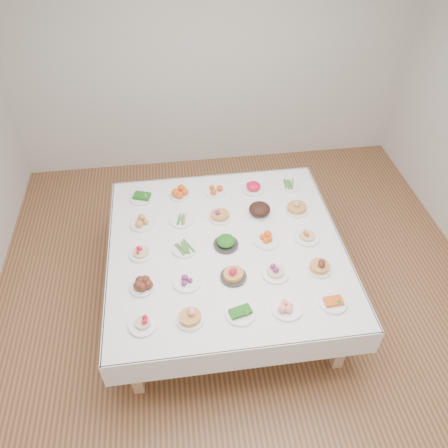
{
  "coord_description": "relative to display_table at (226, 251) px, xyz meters",
  "views": [
    {
      "loc": [
        -0.53,
        -2.59,
        3.61
      ],
      "look_at": [
        -0.15,
        0.24,
        0.88
      ],
      "focal_mm": 35.0,
      "sensor_mm": 36.0,
      "label": 1
    }
  ],
  "objects": [
    {
      "name": "dish_20",
      "position": [
        -0.75,
        0.76,
        0.11
      ],
      "size": [
        0.23,
        0.23,
        0.1
      ],
      "color": "white",
      "rests_on": "display_table"
    },
    {
      "name": "dish_22",
      "position": [
        -0.01,
        0.75,
        0.1
      ],
      "size": [
        0.2,
        0.2,
        0.09
      ],
      "color": "white",
      "rests_on": "display_table"
    },
    {
      "name": "dish_10",
      "position": [
        -0.76,
        -0.01,
        0.11
      ],
      "size": [
        0.21,
        0.21,
        0.1
      ],
      "color": "white",
      "rests_on": "display_table"
    },
    {
      "name": "dish_24",
      "position": [
        0.76,
        0.75,
        0.09
      ],
      "size": [
        0.21,
        0.21,
        0.05
      ],
      "color": "white",
      "rests_on": "display_table"
    },
    {
      "name": "dish_21",
      "position": [
        -0.37,
        0.75,
        0.12
      ],
      "size": [
        0.21,
        0.21,
        0.1
      ],
      "color": "white",
      "rests_on": "display_table"
    },
    {
      "name": "room_envelope",
      "position": [
        0.15,
        -0.09,
        1.15
      ],
      "size": [
        5.02,
        5.02,
        2.81
      ],
      "color": "#9B6240",
      "rests_on": "ground"
    },
    {
      "name": "dish_6",
      "position": [
        -0.38,
        -0.37,
        0.1
      ],
      "size": [
        0.23,
        0.23,
        0.09
      ],
      "color": "white",
      "rests_on": "display_table"
    },
    {
      "name": "dish_18",
      "position": [
        0.37,
        0.37,
        0.13
      ],
      "size": [
        0.22,
        0.22,
        0.14
      ],
      "color": "white",
      "rests_on": "display_table"
    },
    {
      "name": "dish_5",
      "position": [
        -0.75,
        -0.38,
        0.11
      ],
      "size": [
        0.2,
        0.2,
        0.1
      ],
      "color": "white",
      "rests_on": "display_table"
    },
    {
      "name": "dish_2",
      "position": [
        0.01,
        -0.74,
        0.11
      ],
      "size": [
        0.23,
        0.23,
        0.1
      ],
      "color": "white",
      "rests_on": "display_table"
    },
    {
      "name": "dish_11",
      "position": [
        -0.38,
        0.0,
        0.09
      ],
      "size": [
        0.23,
        0.22,
        0.05
      ],
      "color": "white",
      "rests_on": "display_table"
    },
    {
      "name": "dish_17",
      "position": [
        -0.01,
        0.37,
        0.13
      ],
      "size": [
        0.21,
        0.21,
        0.13
      ],
      "color": "white",
      "rests_on": "display_table"
    },
    {
      "name": "display_table",
      "position": [
        0.0,
        0.0,
        0.0
      ],
      "size": [
        2.11,
        2.11,
        0.75
      ],
      "color": "white",
      "rests_on": "ground"
    },
    {
      "name": "dish_12",
      "position": [
        -0.0,
        0.0,
        0.13
      ],
      "size": [
        0.23,
        0.23,
        0.13
      ],
      "color": "#2F2C2A",
      "rests_on": "display_table"
    },
    {
      "name": "dish_7",
      "position": [
        0.01,
        -0.37,
        0.13
      ],
      "size": [
        0.24,
        0.23,
        0.14
      ],
      "color": "#2F2C2A",
      "rests_on": "display_table"
    },
    {
      "name": "dish_16",
      "position": [
        -0.37,
        0.37,
        0.09
      ],
      "size": [
        0.22,
        0.22,
        0.05
      ],
      "color": "white",
      "rests_on": "display_table"
    },
    {
      "name": "dish_15",
      "position": [
        -0.74,
        0.38,
        0.11
      ],
      "size": [
        0.23,
        0.23,
        0.1
      ],
      "color": "white",
      "rests_on": "display_table"
    },
    {
      "name": "dish_23",
      "position": [
        0.38,
        0.74,
        0.12
      ],
      "size": [
        0.22,
        0.22,
        0.12
      ],
      "color": "white",
      "rests_on": "display_table"
    },
    {
      "name": "dish_13",
      "position": [
        0.37,
        0.01,
        0.12
      ],
      "size": [
        0.23,
        0.23,
        0.1
      ],
      "color": "white",
      "rests_on": "display_table"
    },
    {
      "name": "dish_1",
      "position": [
        -0.38,
        -0.74,
        0.13
      ],
      "size": [
        0.22,
        0.21,
        0.13
      ],
      "color": "white",
      "rests_on": "display_table"
    },
    {
      "name": "dish_0",
      "position": [
        -0.74,
        -0.74,
        0.11
      ],
      "size": [
        0.22,
        0.22,
        0.1
      ],
      "color": "white",
      "rests_on": "display_table"
    },
    {
      "name": "dish_14",
      "position": [
        0.74,
        -0.01,
        0.12
      ],
      "size": [
        0.23,
        0.23,
        0.11
      ],
      "color": "white",
      "rests_on": "display_table"
    },
    {
      "name": "dish_9",
      "position": [
        0.74,
        -0.38,
        0.12
      ],
      "size": [
        0.21,
        0.21,
        0.12
      ],
      "color": "white",
      "rests_on": "display_table"
    },
    {
      "name": "dish_8",
      "position": [
        0.37,
        -0.38,
        0.13
      ],
      "size": [
        0.23,
        0.23,
        0.13
      ],
      "color": "white",
      "rests_on": "display_table"
    },
    {
      "name": "dish_4",
      "position": [
        0.75,
        -0.74,
        0.1
      ],
      "size": [
        0.22,
        0.22,
        0.09
      ],
      "color": "white",
      "rests_on": "display_table"
    },
    {
      "name": "dish_19",
      "position": [
        0.74,
        0.37,
        0.14
      ],
      "size": [
        0.24,
        0.23,
        0.14
      ],
      "color": "white",
      "rests_on": "display_table"
    },
    {
      "name": "dish_3",
      "position": [
        0.37,
        -0.75,
        0.11
      ],
      "size": [
        0.23,
        0.23,
        0.1
      ],
      "color": "white",
      "rests_on": "display_table"
    }
  ]
}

